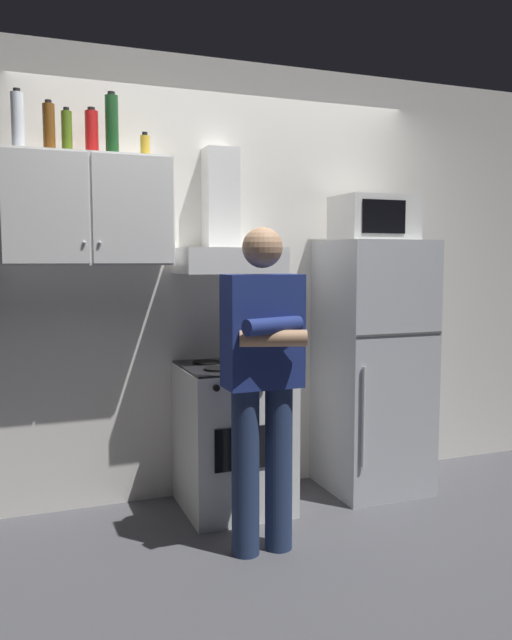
% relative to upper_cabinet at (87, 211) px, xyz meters
% --- Properties ---
extents(ground_plane, '(7.00, 7.00, 0.00)m').
position_rel_upper_cabinet_xyz_m(ground_plane, '(0.85, -0.37, -1.75)').
color(ground_plane, '#4C4C51').
extents(back_wall_tiled, '(4.80, 0.10, 2.70)m').
position_rel_upper_cabinet_xyz_m(back_wall_tiled, '(0.85, 0.23, -0.40)').
color(back_wall_tiled, silver).
rests_on(back_wall_tiled, ground_plane).
extents(upper_cabinet, '(0.90, 0.37, 0.60)m').
position_rel_upper_cabinet_xyz_m(upper_cabinet, '(0.00, 0.00, 0.00)').
color(upper_cabinet, silver).
extents(stove_oven, '(0.60, 0.62, 0.87)m').
position_rel_upper_cabinet_xyz_m(stove_oven, '(0.80, -0.13, -1.32)').
color(stove_oven, white).
rests_on(stove_oven, ground_plane).
extents(range_hood, '(0.60, 0.44, 0.75)m').
position_rel_upper_cabinet_xyz_m(range_hood, '(0.80, 0.00, -0.15)').
color(range_hood, white).
extents(refrigerator, '(0.60, 0.62, 1.60)m').
position_rel_upper_cabinet_xyz_m(refrigerator, '(1.75, -0.12, -0.95)').
color(refrigerator, silver).
rests_on(refrigerator, ground_plane).
extents(microwave, '(0.48, 0.37, 0.28)m').
position_rel_upper_cabinet_xyz_m(microwave, '(1.75, -0.11, -0.01)').
color(microwave, silver).
rests_on(microwave, refrigerator).
extents(person_standing, '(0.38, 0.33, 1.64)m').
position_rel_upper_cabinet_xyz_m(person_standing, '(0.75, -0.73, -0.85)').
color(person_standing, navy).
rests_on(person_standing, ground_plane).
extents(cooking_pot, '(0.30, 0.20, 0.12)m').
position_rel_upper_cabinet_xyz_m(cooking_pot, '(0.93, -0.24, -0.81)').
color(cooking_pot, '#B7BABF').
rests_on(cooking_pot, stove_oven).
extents(bottle_spice_jar, '(0.05, 0.05, 0.14)m').
position_rel_upper_cabinet_xyz_m(bottle_spice_jar, '(0.32, -0.02, 0.36)').
color(bottle_spice_jar, gold).
rests_on(bottle_spice_jar, upper_cabinet).
extents(bottle_vodka_clear, '(0.07, 0.07, 0.32)m').
position_rel_upper_cabinet_xyz_m(bottle_vodka_clear, '(-0.34, 0.02, 0.46)').
color(bottle_vodka_clear, silver).
rests_on(bottle_vodka_clear, upper_cabinet).
extents(bottle_beer_brown, '(0.06, 0.06, 0.27)m').
position_rel_upper_cabinet_xyz_m(bottle_beer_brown, '(-0.19, -0.01, 0.43)').
color(bottle_beer_brown, brown).
rests_on(bottle_beer_brown, upper_cabinet).
extents(bottle_soda_red, '(0.07, 0.07, 0.26)m').
position_rel_upper_cabinet_xyz_m(bottle_soda_red, '(0.04, 0.01, 0.42)').
color(bottle_soda_red, red).
rests_on(bottle_soda_red, upper_cabinet).
extents(bottle_wine_green, '(0.07, 0.07, 0.34)m').
position_rel_upper_cabinet_xyz_m(bottle_wine_green, '(0.14, -0.03, 0.46)').
color(bottle_wine_green, '#19471E').
rests_on(bottle_wine_green, upper_cabinet).
extents(bottle_olive_oil, '(0.06, 0.06, 0.24)m').
position_rel_upper_cabinet_xyz_m(bottle_olive_oil, '(-0.10, 0.00, 0.42)').
color(bottle_olive_oil, '#4C6B19').
rests_on(bottle_olive_oil, upper_cabinet).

